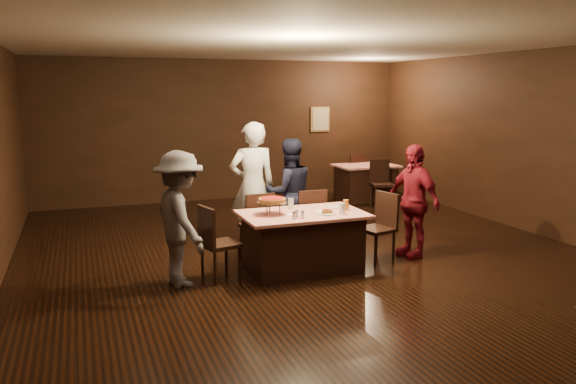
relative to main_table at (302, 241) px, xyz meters
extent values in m
plane|color=black|center=(0.33, 0.24, -0.39)|extent=(10.00, 10.00, 0.00)
cube|color=silver|center=(0.33, 0.24, 2.62)|extent=(8.00, 10.00, 0.04)
cube|color=black|center=(0.33, 5.24, 1.11)|extent=(8.00, 0.04, 3.00)
cube|color=black|center=(4.33, 0.24, 1.11)|extent=(0.04, 10.00, 3.00)
cube|color=tan|center=(2.53, 5.21, 1.31)|extent=(0.46, 0.03, 0.56)
cube|color=beige|center=(2.53, 5.19, 1.31)|extent=(0.38, 0.01, 0.48)
cube|color=#B81A0C|center=(0.00, 0.00, 0.00)|extent=(1.60, 1.00, 0.77)
cube|color=red|center=(3.09, 4.01, 0.00)|extent=(1.30, 0.90, 0.77)
cube|color=black|center=(-0.40, 0.75, 0.09)|extent=(0.43, 0.43, 0.95)
cube|color=black|center=(0.40, 0.75, 0.09)|extent=(0.45, 0.45, 0.95)
cube|color=black|center=(-1.10, 0.00, 0.09)|extent=(0.51, 0.51, 0.95)
cube|color=black|center=(1.10, 0.00, 0.09)|extent=(0.51, 0.51, 0.95)
cube|color=black|center=(3.09, 3.31, 0.09)|extent=(0.50, 0.50, 0.95)
cube|color=black|center=(3.09, 4.61, 0.09)|extent=(0.47, 0.47, 0.95)
imported|color=silver|center=(-0.31, 1.22, 0.56)|extent=(0.70, 0.47, 1.89)
imported|color=black|center=(0.26, 1.18, 0.43)|extent=(0.80, 0.63, 1.64)
imported|color=slate|center=(-1.59, -0.01, 0.43)|extent=(0.81, 1.16, 1.64)
imported|color=maroon|center=(1.71, 0.07, 0.42)|extent=(0.58, 1.00, 1.60)
cylinder|color=black|center=(-0.40, 0.15, 0.46)|extent=(0.01, 0.01, 0.15)
cylinder|color=black|center=(-0.49, 0.00, 0.46)|extent=(0.01, 0.01, 0.15)
cylinder|color=black|center=(-0.31, 0.00, 0.46)|extent=(0.01, 0.01, 0.15)
cylinder|color=silver|center=(-0.40, 0.05, 0.54)|extent=(0.38, 0.38, 0.01)
cylinder|color=#B27233|center=(-0.40, 0.05, 0.57)|extent=(0.35, 0.35, 0.05)
cylinder|color=#A5140C|center=(-0.40, 0.05, 0.60)|extent=(0.30, 0.30, 0.01)
cylinder|color=white|center=(0.25, -0.18, 0.39)|extent=(0.25, 0.25, 0.01)
cylinder|color=#B27233|center=(0.25, -0.18, 0.42)|extent=(0.18, 0.18, 0.04)
cylinder|color=#A5140C|center=(0.25, -0.18, 0.44)|extent=(0.14, 0.14, 0.01)
cylinder|color=white|center=(0.55, 0.15, 0.39)|extent=(0.25, 0.25, 0.01)
cylinder|color=silver|center=(0.45, -0.25, 0.46)|extent=(0.08, 0.08, 0.14)
cylinder|color=#BF7F26|center=(0.60, -0.05, 0.46)|extent=(0.08, 0.08, 0.14)
cylinder|color=silver|center=(-0.05, 0.30, 0.46)|extent=(0.08, 0.08, 0.14)
cylinder|color=silver|center=(-0.18, -0.25, 0.43)|extent=(0.04, 0.04, 0.08)
cylinder|color=silver|center=(-0.18, -0.25, 0.47)|extent=(0.05, 0.05, 0.02)
cylinder|color=silver|center=(-0.12, -0.30, 0.43)|extent=(0.04, 0.04, 0.08)
cylinder|color=silver|center=(-0.12, -0.30, 0.47)|extent=(0.05, 0.05, 0.02)
cylinder|color=silver|center=(-0.24, -0.30, 0.43)|extent=(0.04, 0.04, 0.08)
cylinder|color=silver|center=(-0.24, -0.30, 0.47)|extent=(0.05, 0.05, 0.02)
cube|color=white|center=(0.30, 0.00, 0.39)|extent=(0.19, 0.19, 0.01)
cube|color=white|center=(-0.15, -0.05, 0.39)|extent=(0.21, 0.21, 0.01)
camera|label=1|loc=(-2.68, -6.61, 1.94)|focal=35.00mm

